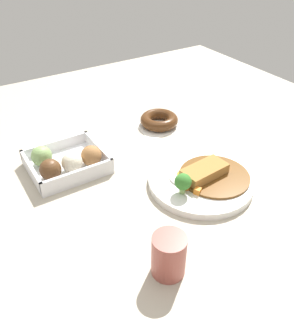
% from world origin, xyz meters
% --- Properties ---
extents(ground_plane, '(1.60, 1.60, 0.00)m').
position_xyz_m(ground_plane, '(0.00, 0.00, 0.00)').
color(ground_plane, '#B2A893').
extents(curry_plate, '(0.25, 0.25, 0.07)m').
position_xyz_m(curry_plate, '(0.09, -0.07, 0.01)').
color(curry_plate, white).
rests_on(curry_plate, ground_plane).
extents(donut_box, '(0.19, 0.17, 0.06)m').
position_xyz_m(donut_box, '(-0.16, 0.15, 0.03)').
color(donut_box, white).
rests_on(donut_box, ground_plane).
extents(chocolate_ring_donut, '(0.15, 0.15, 0.04)m').
position_xyz_m(chocolate_ring_donut, '(0.17, 0.22, 0.02)').
color(chocolate_ring_donut, white).
rests_on(chocolate_ring_donut, ground_plane).
extents(coffee_mug, '(0.06, 0.06, 0.09)m').
position_xyz_m(coffee_mug, '(-0.12, -0.24, 0.04)').
color(coffee_mug, '#9E4C42').
rests_on(coffee_mug, ground_plane).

